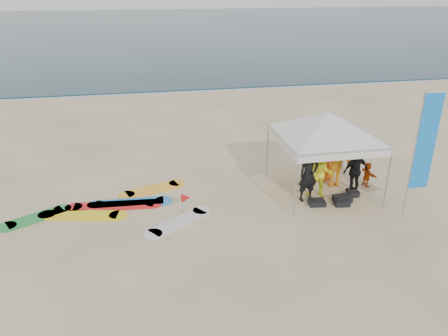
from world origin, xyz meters
TOP-DOWN VIEW (x-y plane):
  - ground at (0.00, 0.00)m, footprint 120.00×120.00m
  - ocean at (0.00, 60.00)m, footprint 160.00×84.00m
  - shoreline_foam at (0.00, 18.20)m, footprint 160.00×1.20m
  - person_black_a at (3.33, 2.26)m, footprint 0.71×0.52m
  - person_yellow at (3.80, 2.39)m, footprint 0.96×0.86m
  - person_orange_a at (4.64, 3.12)m, footprint 1.26×0.78m
  - person_black_b at (5.07, 2.51)m, footprint 0.97×0.53m
  - person_orange_b at (4.46, 3.58)m, footprint 0.97×0.83m
  - person_seated at (5.74, 2.87)m, footprint 0.34×0.82m
  - canopy_tent at (4.04, 2.78)m, footprint 4.16×4.16m
  - feather_flag at (6.15, 0.78)m, footprint 0.64×0.04m
  - marker_pennant at (-0.58, 2.18)m, footprint 0.28×0.28m
  - gear_pile at (4.23, 1.89)m, footprint 1.85×0.83m
  - surfboard_spread at (-2.67, 2.80)m, footprint 5.91×3.66m

SIDE VIEW (x-z plane):
  - ground at x=0.00m, z-range 0.00..0.00m
  - shoreline_foam at x=0.00m, z-range 0.00..0.01m
  - surfboard_spread at x=-2.67m, z-range 0.00..0.07m
  - ocean at x=0.00m, z-range 0.00..0.08m
  - gear_pile at x=4.23m, z-range -0.01..0.21m
  - person_seated at x=5.74m, z-range 0.00..0.86m
  - marker_pennant at x=-0.58m, z-range 0.18..0.81m
  - person_black_b at x=5.07m, z-range 0.00..1.56m
  - person_yellow at x=3.80m, z-range 0.00..1.63m
  - person_orange_b at x=4.46m, z-range 0.00..1.67m
  - person_black_a at x=3.33m, z-range 0.00..1.80m
  - person_orange_a at x=4.64m, z-range 0.00..1.88m
  - feather_flag at x=6.15m, z-range 0.34..4.18m
  - canopy_tent at x=4.04m, z-range 1.16..4.30m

